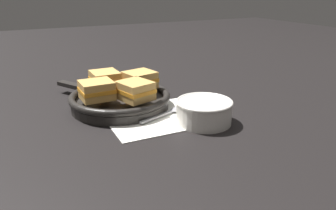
% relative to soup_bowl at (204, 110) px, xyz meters
% --- Properties ---
extents(ground_plane, '(4.00, 4.00, 0.00)m').
position_rel_soup_bowl_xyz_m(ground_plane, '(-0.06, 0.07, -0.03)').
color(ground_plane, black).
extents(napkin, '(0.25, 0.21, 0.00)m').
position_rel_soup_bowl_xyz_m(napkin, '(-0.09, 0.08, -0.03)').
color(napkin, white).
rests_on(napkin, ground_plane).
extents(soup_bowl, '(0.14, 0.14, 0.06)m').
position_rel_soup_bowl_xyz_m(soup_bowl, '(0.00, 0.00, 0.00)').
color(soup_bowl, silver).
rests_on(soup_bowl, ground_plane).
extents(spoon, '(0.15, 0.07, 0.01)m').
position_rel_soup_bowl_xyz_m(spoon, '(-0.04, 0.08, -0.02)').
color(spoon, '#9E9EA3').
rests_on(spoon, napkin).
extents(skillet, '(0.27, 0.36, 0.04)m').
position_rel_soup_bowl_xyz_m(skillet, '(-0.15, 0.19, -0.01)').
color(skillet, black).
rests_on(skillet, ground_plane).
extents(sandwich_near_left, '(0.09, 0.10, 0.05)m').
position_rel_soup_bowl_xyz_m(sandwich_near_left, '(-0.13, 0.12, 0.03)').
color(sandwich_near_left, tan).
rests_on(sandwich_near_left, skillet).
extents(sandwich_near_right, '(0.10, 0.09, 0.05)m').
position_rel_soup_bowl_xyz_m(sandwich_near_right, '(-0.08, 0.21, 0.03)').
color(sandwich_near_right, tan).
rests_on(sandwich_near_right, skillet).
extents(sandwich_far_left, '(0.08, 0.08, 0.05)m').
position_rel_soup_bowl_xyz_m(sandwich_far_left, '(-0.17, 0.26, 0.03)').
color(sandwich_far_left, tan).
rests_on(sandwich_far_left, skillet).
extents(sandwich_far_right, '(0.08, 0.08, 0.05)m').
position_rel_soup_bowl_xyz_m(sandwich_far_right, '(-0.21, 0.17, 0.03)').
color(sandwich_far_right, tan).
rests_on(sandwich_far_right, skillet).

